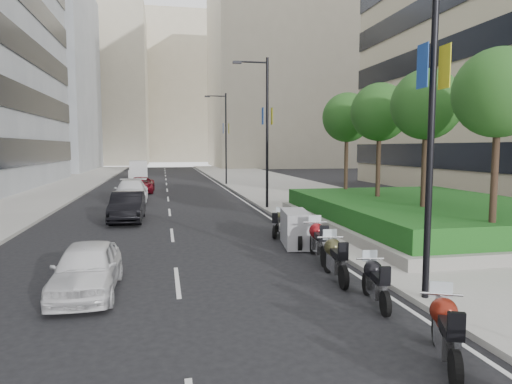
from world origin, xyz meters
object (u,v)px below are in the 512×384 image
object	(u,v)px
motorcycle_4	(318,241)
motorcycle_2	(375,282)
motorcycle_1	(446,331)
car_b	(128,207)
lamp_post_2	(224,134)
car_c	(131,191)
lamp_post_0	(427,90)
motorcycle_3	(335,259)
car_a	(87,268)
car_d	(141,185)
motorcycle_6	(278,223)
motorcycle_5	(295,229)
delivery_van	(138,171)
lamp_post_1	(265,125)

from	to	relation	value
motorcycle_4	motorcycle_2	bearing A→B (deg)	-174.47
motorcycle_1	car_b	bearing A→B (deg)	44.66
motorcycle_4	car_b	size ratio (longest dim) A/B	0.54
lamp_post_2	motorcycle_4	bearing A→B (deg)	-91.79
motorcycle_1	car_c	distance (m)	26.12
lamp_post_0	motorcycle_1	bearing A→B (deg)	-113.53
motorcycle_3	car_a	distance (m)	6.69
motorcycle_2	car_b	world-z (taller)	car_b
car_c	car_d	distance (m)	6.94
car_a	motorcycle_4	bearing A→B (deg)	17.08
motorcycle_6	car_c	size ratio (longest dim) A/B	0.35
lamp_post_2	motorcycle_5	distance (m)	28.55
motorcycle_4	car_c	world-z (taller)	car_c
motorcycle_2	motorcycle_5	world-z (taller)	motorcycle_5
motorcycle_4	motorcycle_6	size ratio (longest dim) A/B	1.32
car_a	delivery_van	distance (m)	43.28
car_c	delivery_van	xyz separation A→B (m)	(-0.72, 23.37, 0.25)
motorcycle_1	car_d	world-z (taller)	car_d
lamp_post_1	motorcycle_6	bearing A→B (deg)	-98.60
car_a	car_d	xyz separation A→B (m)	(0.12, 26.84, -0.01)
motorcycle_2	car_b	distance (m)	15.57
motorcycle_2	car_c	xyz separation A→B (m)	(-7.07, 22.15, 0.22)
car_d	car_b	bearing A→B (deg)	-88.82
motorcycle_3	car_c	distance (m)	21.17
lamp_post_2	motorcycle_6	xyz separation A→B (m)	(-1.21, -26.02, -4.54)
lamp_post_2	motorcycle_4	world-z (taller)	lamp_post_2
lamp_post_0	motorcycle_1	world-z (taller)	lamp_post_0
motorcycle_4	lamp_post_1	bearing A→B (deg)	2.60
lamp_post_2	delivery_van	distance (m)	14.46
motorcycle_2	delivery_van	size ratio (longest dim) A/B	0.39
motorcycle_4	car_b	distance (m)	11.83
motorcycle_5	lamp_post_2	bearing A→B (deg)	5.62
lamp_post_0	motorcycle_6	world-z (taller)	lamp_post_0
lamp_post_2	motorcycle_3	size ratio (longest dim) A/B	3.91
lamp_post_2	delivery_van	size ratio (longest dim) A/B	1.70
motorcycle_1	car_a	size ratio (longest dim) A/B	0.54
lamp_post_2	motorcycle_2	distance (m)	35.13
motorcycle_5	car_b	world-z (taller)	car_b
lamp_post_0	car_d	xyz separation A→B (m)	(-7.82, 29.25, -4.42)
delivery_van	lamp_post_1	bearing A→B (deg)	-76.56
lamp_post_2	car_d	bearing A→B (deg)	-143.70
motorcycle_6	car_a	world-z (taller)	car_a
motorcycle_1	delivery_van	bearing A→B (deg)	32.65
car_d	lamp_post_0	bearing A→B (deg)	-74.01
lamp_post_0	lamp_post_1	world-z (taller)	same
lamp_post_2	car_d	size ratio (longest dim) A/B	1.94
motorcycle_1	motorcycle_3	xyz separation A→B (m)	(-0.00, 5.17, 0.02)
motorcycle_2	motorcycle_3	xyz separation A→B (m)	(-0.19, 2.12, 0.07)
motorcycle_2	car_b	bearing A→B (deg)	35.11
motorcycle_4	lamp_post_0	bearing A→B (deg)	-161.28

